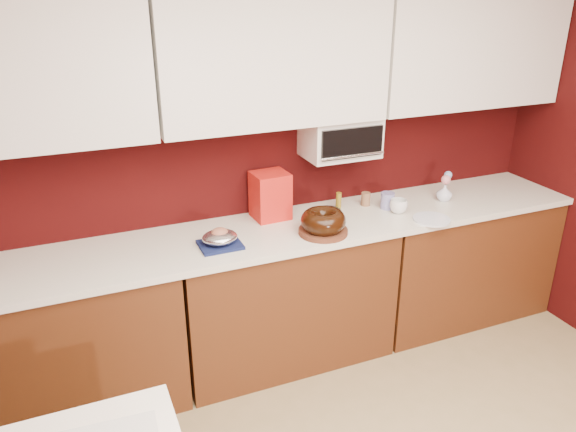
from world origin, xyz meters
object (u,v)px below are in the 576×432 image
at_px(pandoro_box, 270,195).
at_px(blue_jar, 388,201).
at_px(toaster_oven, 340,136).
at_px(bundt_cake, 323,221).
at_px(coffee_mug, 399,205).
at_px(flower_vase, 444,192).
at_px(foil_ham_nest, 220,237).

bearing_deg(pandoro_box, blue_jar, -14.47).
bearing_deg(toaster_oven, pandoro_box, 177.35).
xyz_separation_m(bundt_cake, blue_jar, (0.56, 0.19, -0.03)).
xyz_separation_m(pandoro_box, coffee_mug, (0.77, -0.24, -0.09)).
xyz_separation_m(bundt_cake, flower_vase, (0.98, 0.16, -0.02)).
bearing_deg(bundt_cake, toaster_oven, 51.13).
height_order(toaster_oven, bundt_cake, toaster_oven).
bearing_deg(toaster_oven, flower_vase, -12.60).
height_order(foil_ham_nest, blue_jar, blue_jar).
bearing_deg(blue_jar, foil_ham_nest, -173.82).
xyz_separation_m(toaster_oven, blue_jar, (0.29, -0.13, -0.42)).
bearing_deg(pandoro_box, toaster_oven, -5.69).
xyz_separation_m(foil_ham_nest, pandoro_box, (0.41, 0.28, 0.09)).
height_order(foil_ham_nest, pandoro_box, pandoro_box).
height_order(bundt_cake, blue_jar, bundt_cake).
relative_size(bundt_cake, foil_ham_nest, 1.32).
relative_size(bundt_cake, coffee_mug, 2.45).
bearing_deg(foil_ham_nest, blue_jar, 6.18).
bearing_deg(pandoro_box, coffee_mug, -20.57).
bearing_deg(toaster_oven, bundt_cake, -128.87).
xyz_separation_m(toaster_oven, bundt_cake, (-0.26, -0.32, -0.39)).
distance_m(bundt_cake, blue_jar, 0.59).
xyz_separation_m(foil_ham_nest, blue_jar, (1.16, 0.13, -0.00)).
xyz_separation_m(bundt_cake, coffee_mug, (0.58, 0.10, -0.03)).
xyz_separation_m(bundt_cake, foil_ham_nest, (-0.60, 0.07, -0.03)).
distance_m(bundt_cake, pandoro_box, 0.40).
height_order(coffee_mug, flower_vase, flower_vase).
bearing_deg(toaster_oven, coffee_mug, -35.12).
xyz_separation_m(toaster_oven, flower_vase, (0.72, -0.16, -0.41)).
relative_size(foil_ham_nest, flower_vase, 1.60).
height_order(toaster_oven, pandoro_box, toaster_oven).
relative_size(bundt_cake, pandoro_box, 0.90).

